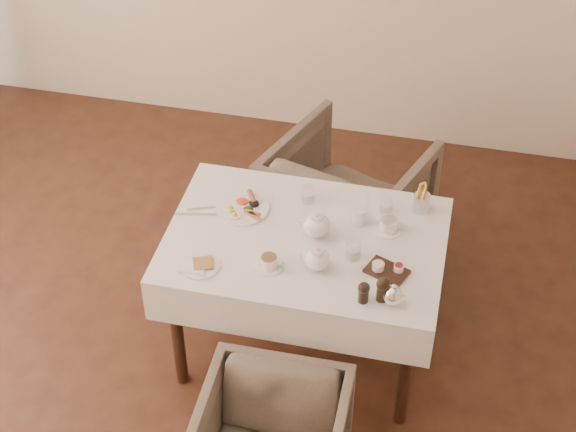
% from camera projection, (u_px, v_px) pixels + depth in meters
% --- Properties ---
extents(table, '(1.28, 0.88, 0.75)m').
position_uv_depth(table, '(305.00, 257.00, 4.12)').
color(table, black).
rests_on(table, ground).
extents(armchair_far, '(0.99, 1.00, 0.71)m').
position_uv_depth(armchair_far, '(347.00, 200.00, 4.87)').
color(armchair_far, brown).
rests_on(armchair_far, ground).
extents(breakfast_plate, '(0.26, 0.26, 0.03)m').
position_uv_depth(breakfast_plate, '(243.00, 207.00, 4.20)').
color(breakfast_plate, white).
rests_on(breakfast_plate, table).
extents(side_plate, '(0.17, 0.17, 0.02)m').
position_uv_depth(side_plate, '(199.00, 266.00, 3.90)').
color(side_plate, white).
rests_on(side_plate, table).
extents(teapot_centre, '(0.18, 0.15, 0.14)m').
position_uv_depth(teapot_centre, '(317.00, 224.00, 4.02)').
color(teapot_centre, white).
rests_on(teapot_centre, table).
extents(teapot_front, '(0.17, 0.14, 0.12)m').
position_uv_depth(teapot_front, '(317.00, 258.00, 3.86)').
color(teapot_front, white).
rests_on(teapot_front, table).
extents(creamer, '(0.08, 0.08, 0.08)m').
position_uv_depth(creamer, '(359.00, 216.00, 4.10)').
color(creamer, white).
rests_on(creamer, table).
extents(teacup_near, '(0.13, 0.13, 0.06)m').
position_uv_depth(teacup_near, '(269.00, 262.00, 3.88)').
color(teacup_near, white).
rests_on(teacup_near, table).
extents(teacup_far, '(0.13, 0.13, 0.07)m').
position_uv_depth(teacup_far, '(389.00, 225.00, 4.07)').
color(teacup_far, white).
rests_on(teacup_far, table).
extents(glass_left, '(0.07, 0.07, 0.09)m').
position_uv_depth(glass_left, '(308.00, 194.00, 4.22)').
color(glass_left, silver).
rests_on(glass_left, table).
extents(glass_mid, '(0.09, 0.09, 0.10)m').
position_uv_depth(glass_mid, '(353.00, 249.00, 3.92)').
color(glass_mid, silver).
rests_on(glass_mid, table).
extents(glass_right, '(0.08, 0.08, 0.09)m').
position_uv_depth(glass_right, '(386.00, 204.00, 4.16)').
color(glass_right, silver).
rests_on(glass_right, table).
extents(condiment_board, '(0.21, 0.18, 0.05)m').
position_uv_depth(condiment_board, '(387.00, 270.00, 3.87)').
color(condiment_board, black).
rests_on(condiment_board, table).
extents(pepper_mill_left, '(0.06, 0.06, 0.11)m').
position_uv_depth(pepper_mill_left, '(364.00, 292.00, 3.71)').
color(pepper_mill_left, black).
rests_on(pepper_mill_left, table).
extents(pepper_mill_right, '(0.07, 0.07, 0.12)m').
position_uv_depth(pepper_mill_right, '(383.00, 289.00, 3.71)').
color(pepper_mill_right, black).
rests_on(pepper_mill_right, table).
extents(silver_pot, '(0.13, 0.12, 0.11)m').
position_uv_depth(silver_pot, '(393.00, 294.00, 3.70)').
color(silver_pot, white).
rests_on(silver_pot, table).
extents(fries_cup, '(0.08, 0.08, 0.17)m').
position_uv_depth(fries_cup, '(422.00, 198.00, 4.15)').
color(fries_cup, silver).
rests_on(fries_cup, table).
extents(cutlery_fork, '(0.19, 0.08, 0.00)m').
position_uv_depth(cutlery_fork, '(208.00, 208.00, 4.20)').
color(cutlery_fork, silver).
rests_on(cutlery_fork, table).
extents(cutlery_knife, '(0.20, 0.05, 0.00)m').
position_uv_depth(cutlery_knife, '(196.00, 214.00, 4.17)').
color(cutlery_knife, silver).
rests_on(cutlery_knife, table).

